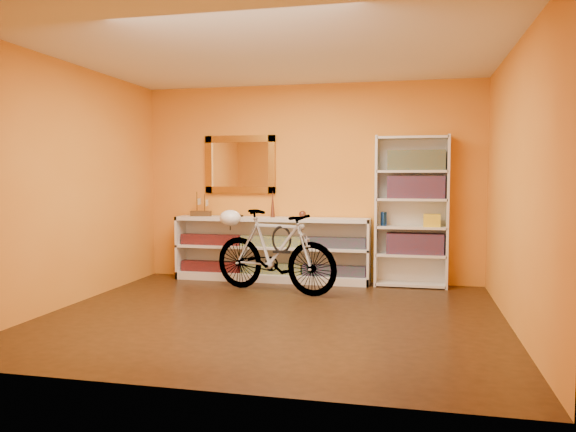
% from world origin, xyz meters
% --- Properties ---
extents(floor, '(4.50, 4.00, 0.01)m').
position_xyz_m(floor, '(0.00, 0.00, -0.01)').
color(floor, black).
rests_on(floor, ground).
extents(ceiling, '(4.50, 4.00, 0.01)m').
position_xyz_m(ceiling, '(0.00, 0.00, 2.60)').
color(ceiling, silver).
rests_on(ceiling, ground).
extents(back_wall, '(4.50, 0.01, 2.60)m').
position_xyz_m(back_wall, '(0.00, 2.00, 1.30)').
color(back_wall, orange).
rests_on(back_wall, ground).
extents(left_wall, '(0.01, 4.00, 2.60)m').
position_xyz_m(left_wall, '(-2.25, 0.00, 1.30)').
color(left_wall, orange).
rests_on(left_wall, ground).
extents(right_wall, '(0.01, 4.00, 2.60)m').
position_xyz_m(right_wall, '(2.25, 0.00, 1.30)').
color(right_wall, orange).
rests_on(right_wall, ground).
extents(gilt_mirror, '(0.98, 0.06, 0.78)m').
position_xyz_m(gilt_mirror, '(-0.95, 1.97, 1.55)').
color(gilt_mirror, '#915E1A').
rests_on(gilt_mirror, back_wall).
extents(wall_socket, '(0.09, 0.02, 0.09)m').
position_xyz_m(wall_socket, '(0.90, 1.99, 0.25)').
color(wall_socket, silver).
rests_on(wall_socket, back_wall).
extents(console_unit, '(2.60, 0.35, 0.85)m').
position_xyz_m(console_unit, '(-0.48, 1.81, 0.42)').
color(console_unit, silver).
rests_on(console_unit, floor).
extents(cd_row_lower, '(2.50, 0.13, 0.14)m').
position_xyz_m(cd_row_lower, '(-0.48, 1.79, 0.17)').
color(cd_row_lower, black).
rests_on(cd_row_lower, console_unit).
extents(cd_row_upper, '(2.50, 0.13, 0.14)m').
position_xyz_m(cd_row_upper, '(-0.48, 1.79, 0.54)').
color(cd_row_upper, navy).
rests_on(cd_row_upper, console_unit).
extents(model_ship, '(0.29, 0.15, 0.33)m').
position_xyz_m(model_ship, '(-1.46, 1.81, 1.02)').
color(model_ship, '#3F2711').
rests_on(model_ship, console_unit).
extents(toy_car, '(0.00, 0.00, 0.00)m').
position_xyz_m(toy_car, '(-0.92, 1.81, 0.85)').
color(toy_car, black).
rests_on(toy_car, console_unit).
extents(bronze_ornament, '(0.06, 0.06, 0.36)m').
position_xyz_m(bronze_ornament, '(-0.46, 1.81, 1.03)').
color(bronze_ornament, brown).
rests_on(bronze_ornament, console_unit).
extents(decorative_orb, '(0.09, 0.09, 0.09)m').
position_xyz_m(decorative_orb, '(-0.06, 1.81, 0.90)').
color(decorative_orb, brown).
rests_on(decorative_orb, console_unit).
extents(bookcase, '(0.90, 0.30, 1.90)m').
position_xyz_m(bookcase, '(1.33, 1.84, 0.95)').
color(bookcase, silver).
rests_on(bookcase, floor).
extents(book_row_a, '(0.70, 0.22, 0.26)m').
position_xyz_m(book_row_a, '(1.38, 1.84, 0.55)').
color(book_row_a, maroon).
rests_on(book_row_a, bookcase).
extents(book_row_b, '(0.70, 0.22, 0.28)m').
position_xyz_m(book_row_b, '(1.38, 1.84, 1.25)').
color(book_row_b, maroon).
rests_on(book_row_b, bookcase).
extents(book_row_c, '(0.70, 0.22, 0.25)m').
position_xyz_m(book_row_c, '(1.38, 1.84, 1.59)').
color(book_row_c, '#19535A').
rests_on(book_row_c, bookcase).
extents(travel_mug, '(0.08, 0.08, 0.18)m').
position_xyz_m(travel_mug, '(0.99, 1.82, 0.85)').
color(travel_mug, navy).
rests_on(travel_mug, bookcase).
extents(red_tin, '(0.16, 0.16, 0.16)m').
position_xyz_m(red_tin, '(1.13, 1.87, 1.55)').
color(red_tin, maroon).
rests_on(red_tin, bookcase).
extents(yellow_bag, '(0.20, 0.14, 0.16)m').
position_xyz_m(yellow_bag, '(1.58, 1.80, 0.84)').
color(yellow_bag, yellow).
rests_on(yellow_bag, bookcase).
extents(bicycle, '(0.91, 1.74, 0.99)m').
position_xyz_m(bicycle, '(-0.26, 1.12, 0.50)').
color(bicycle, silver).
rests_on(bicycle, floor).
extents(helmet, '(0.27, 0.25, 0.20)m').
position_xyz_m(helmet, '(-0.88, 1.31, 0.87)').
color(helmet, white).
rests_on(helmet, bicycle).
extents(u_lock, '(0.24, 0.03, 0.24)m').
position_xyz_m(u_lock, '(-0.17, 1.09, 0.64)').
color(u_lock, black).
rests_on(u_lock, bicycle).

